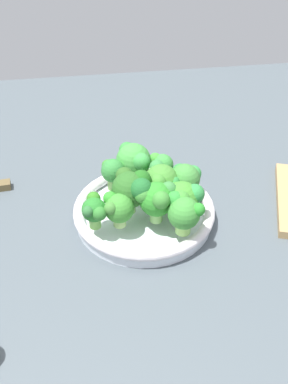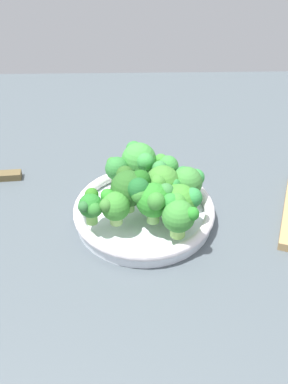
{
  "view_description": "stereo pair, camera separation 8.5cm",
  "coord_description": "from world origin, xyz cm",
  "px_view_note": "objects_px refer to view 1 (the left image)",
  "views": [
    {
      "loc": [
        -68.37,
        7.3,
        58.46
      ],
      "look_at": [
        -1.49,
        -2.68,
        6.48
      ],
      "focal_mm": 44.88,
      "sensor_mm": 36.0,
      "label": 1
    },
    {
      "loc": [
        -69.09,
        -1.19,
        58.46
      ],
      "look_at": [
        -1.49,
        -2.68,
        6.48
      ],
      "focal_mm": 44.88,
      "sensor_mm": 36.0,
      "label": 2
    }
  ],
  "objects_px": {
    "broccoli_floret_1": "(185,178)",
    "broccoli_floret_4": "(118,207)",
    "bowl": "(144,212)",
    "broccoli_floret_3": "(161,164)",
    "broccoli_floret_5": "(156,199)",
    "broccoli_floret_7": "(113,171)",
    "broccoli_floret_6": "(161,180)",
    "broccoli_floret_2": "(94,210)",
    "broccoli_floret_10": "(183,198)",
    "broccoli_floret_8": "(133,188)",
    "broccoli_floret_9": "(134,160)",
    "broccoli_floret_0": "(183,212)"
  },
  "relations": [
    {
      "from": "broccoli_floret_1",
      "to": "broccoli_floret_4",
      "type": "relative_size",
      "value": 1.03
    },
    {
      "from": "bowl",
      "to": "broccoli_floret_3",
      "type": "height_order",
      "value": "broccoli_floret_3"
    },
    {
      "from": "broccoli_floret_5",
      "to": "broccoli_floret_7",
      "type": "bearing_deg",
      "value": 30.66
    },
    {
      "from": "broccoli_floret_6",
      "to": "broccoli_floret_7",
      "type": "bearing_deg",
      "value": 61.12
    },
    {
      "from": "bowl",
      "to": "broccoli_floret_6",
      "type": "height_order",
      "value": "broccoli_floret_6"
    },
    {
      "from": "broccoli_floret_2",
      "to": "broccoli_floret_10",
      "type": "relative_size",
      "value": 0.84
    },
    {
      "from": "broccoli_floret_2",
      "to": "broccoli_floret_8",
      "type": "relative_size",
      "value": 0.7
    },
    {
      "from": "broccoli_floret_7",
      "to": "broccoli_floret_5",
      "type": "bearing_deg",
      "value": -149.34
    },
    {
      "from": "broccoli_floret_7",
      "to": "broccoli_floret_9",
      "type": "bearing_deg",
      "value": -63.94
    },
    {
      "from": "broccoli_floret_1",
      "to": "broccoli_floret_9",
      "type": "bearing_deg",
      "value": 56.19
    },
    {
      "from": "broccoli_floret_5",
      "to": "broccoli_floret_1",
      "type": "bearing_deg",
      "value": -43.68
    },
    {
      "from": "broccoli_floret_5",
      "to": "broccoli_floret_8",
      "type": "xyz_separation_m",
      "value": [
        0.03,
        0.04,
        0.0
      ]
    },
    {
      "from": "broccoli_floret_6",
      "to": "broccoli_floret_10",
      "type": "relative_size",
      "value": 1.05
    },
    {
      "from": "broccoli_floret_7",
      "to": "broccoli_floret_4",
      "type": "bearing_deg",
      "value": 179.33
    },
    {
      "from": "broccoli_floret_7",
      "to": "broccoli_floret_10",
      "type": "bearing_deg",
      "value": -133.19
    },
    {
      "from": "broccoli_floret_0",
      "to": "broccoli_floret_1",
      "type": "xyz_separation_m",
      "value": [
        0.1,
        -0.03,
        -0.01
      ]
    },
    {
      "from": "broccoli_floret_6",
      "to": "broccoli_floret_5",
      "type": "bearing_deg",
      "value": 162.34
    },
    {
      "from": "broccoli_floret_10",
      "to": "broccoli_floret_3",
      "type": "bearing_deg",
      "value": 8.47
    },
    {
      "from": "broccoli_floret_3",
      "to": "broccoli_floret_9",
      "type": "distance_m",
      "value": 0.05
    },
    {
      "from": "broccoli_floret_5",
      "to": "broccoli_floret_10",
      "type": "bearing_deg",
      "value": -85.99
    },
    {
      "from": "broccoli_floret_6",
      "to": "broccoli_floret_10",
      "type": "bearing_deg",
      "value": -154.61
    },
    {
      "from": "bowl",
      "to": "broccoli_floret_5",
      "type": "xyz_separation_m",
      "value": [
        -0.05,
        -0.01,
        0.07
      ]
    },
    {
      "from": "bowl",
      "to": "broccoli_floret_8",
      "type": "bearing_deg",
      "value": 123.72
    },
    {
      "from": "broccoli_floret_1",
      "to": "broccoli_floret_5",
      "type": "relative_size",
      "value": 0.83
    },
    {
      "from": "bowl",
      "to": "broccoli_floret_1",
      "type": "height_order",
      "value": "broccoli_floret_1"
    },
    {
      "from": "broccoli_floret_0",
      "to": "broccoli_floret_9",
      "type": "bearing_deg",
      "value": 21.18
    },
    {
      "from": "broccoli_floret_5",
      "to": "broccoli_floret_6",
      "type": "xyz_separation_m",
      "value": [
        0.06,
        -0.02,
        -0.01
      ]
    },
    {
      "from": "broccoli_floret_9",
      "to": "broccoli_floret_4",
      "type": "bearing_deg",
      "value": 161.31
    },
    {
      "from": "bowl",
      "to": "broccoli_floret_5",
      "type": "bearing_deg",
      "value": -162.87
    },
    {
      "from": "broccoli_floret_4",
      "to": "broccoli_floret_1",
      "type": "bearing_deg",
      "value": -62.16
    },
    {
      "from": "broccoli_floret_0",
      "to": "broccoli_floret_6",
      "type": "relative_size",
      "value": 0.96
    },
    {
      "from": "broccoli_floret_8",
      "to": "broccoli_floret_5",
      "type": "bearing_deg",
      "value": -131.16
    },
    {
      "from": "broccoli_floret_1",
      "to": "broccoli_floret_4",
      "type": "bearing_deg",
      "value": 117.84
    },
    {
      "from": "broccoli_floret_1",
      "to": "broccoli_floret_0",
      "type": "bearing_deg",
      "value": 165.81
    },
    {
      "from": "broccoli_floret_8",
      "to": "broccoli_floret_9",
      "type": "xyz_separation_m",
      "value": [
        0.1,
        -0.01,
        -0.01
      ]
    },
    {
      "from": "bowl",
      "to": "broccoli_floret_4",
      "type": "relative_size",
      "value": 4.16
    },
    {
      "from": "broccoli_floret_3",
      "to": "broccoli_floret_4",
      "type": "bearing_deg",
      "value": 141.82
    },
    {
      "from": "broccoli_floret_6",
      "to": "broccoli_floret_7",
      "type": "relative_size",
      "value": 1.18
    },
    {
      "from": "broccoli_floret_4",
      "to": "broccoli_floret_2",
      "type": "bearing_deg",
      "value": 89.81
    },
    {
      "from": "broccoli_floret_8",
      "to": "broccoli_floret_10",
      "type": "xyz_separation_m",
      "value": [
        -0.03,
        -0.08,
        -0.01
      ]
    },
    {
      "from": "broccoli_floret_4",
      "to": "broccoli_floret_10",
      "type": "xyz_separation_m",
      "value": [
        0.0,
        -0.11,
        0.0
      ]
    },
    {
      "from": "broccoli_floret_6",
      "to": "broccoli_floret_8",
      "type": "distance_m",
      "value": 0.06
    },
    {
      "from": "broccoli_floret_2",
      "to": "broccoli_floret_5",
      "type": "xyz_separation_m",
      "value": [
        -0.0,
        -0.1,
        0.01
      ]
    },
    {
      "from": "broccoli_floret_1",
      "to": "broccoli_floret_9",
      "type": "relative_size",
      "value": 0.8
    },
    {
      "from": "broccoli_floret_4",
      "to": "broccoli_floret_6",
      "type": "xyz_separation_m",
      "value": [
        0.06,
        -0.08,
        0.0
      ]
    },
    {
      "from": "broccoli_floret_9",
      "to": "broccoli_floret_10",
      "type": "distance_m",
      "value": 0.14
    },
    {
      "from": "broccoli_floret_3",
      "to": "broccoli_floret_2",
      "type": "bearing_deg",
      "value": 131.71
    },
    {
      "from": "broccoli_floret_3",
      "to": "broccoli_floret_9",
      "type": "xyz_separation_m",
      "value": [
        0.01,
        0.05,
        0.01
      ]
    },
    {
      "from": "broccoli_floret_1",
      "to": "broccoli_floret_3",
      "type": "distance_m",
      "value": 0.06
    },
    {
      "from": "broccoli_floret_3",
      "to": "bowl",
      "type": "bearing_deg",
      "value": 149.62
    }
  ]
}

